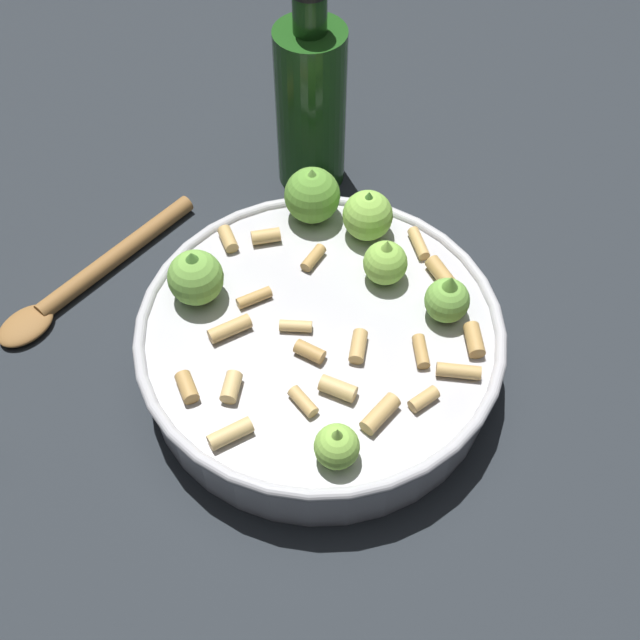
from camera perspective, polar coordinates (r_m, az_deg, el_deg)
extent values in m
plane|color=#23282D|center=(0.66, 0.00, -3.37)|extent=(2.40, 2.40, 0.00)
cylinder|color=#B7B7BC|center=(0.64, 0.00, -2.01)|extent=(0.28, 0.28, 0.05)
torus|color=#B7B7BC|center=(0.61, 0.00, -0.56)|extent=(0.29, 0.29, 0.01)
sphere|color=#75B247|center=(0.62, 9.17, 1.41)|extent=(0.04, 0.04, 0.04)
cone|color=#609E38|center=(0.60, 9.40, 2.54)|extent=(0.02, 0.02, 0.02)
sphere|color=#8CC64C|center=(0.67, 3.47, 7.55)|extent=(0.04, 0.04, 0.04)
cone|color=#4C8933|center=(0.65, 3.55, 8.77)|extent=(0.02, 0.02, 0.01)
sphere|color=#8CC64C|center=(0.54, 1.22, -9.13)|extent=(0.03, 0.03, 0.03)
cone|color=#8CC64C|center=(0.53, 1.25, -8.28)|extent=(0.01, 0.01, 0.01)
sphere|color=#75B247|center=(0.62, -8.98, 3.04)|extent=(0.04, 0.04, 0.04)
cone|color=#4C8933|center=(0.61, -9.23, 4.32)|extent=(0.02, 0.02, 0.02)
sphere|color=#8CC64C|center=(0.63, 4.74, 4.13)|extent=(0.04, 0.04, 0.04)
cone|color=#8CC64C|center=(0.62, 4.85, 5.24)|extent=(0.02, 0.02, 0.02)
sphere|color=#609E38|center=(0.68, -0.57, 9.00)|extent=(0.05, 0.05, 0.05)
cone|color=#75B247|center=(0.66, -0.58, 10.36)|extent=(0.02, 0.02, 0.02)
cylinder|color=tan|center=(0.58, 1.30, -4.97)|extent=(0.03, 0.02, 0.01)
cylinder|color=tan|center=(0.57, -1.23, -5.92)|extent=(0.03, 0.02, 0.01)
cylinder|color=tan|center=(0.61, -1.77, -0.44)|extent=(0.03, 0.02, 0.01)
cylinder|color=tan|center=(0.57, 4.37, -6.77)|extent=(0.01, 0.03, 0.01)
cylinder|color=tan|center=(0.58, -9.59, -4.81)|extent=(0.03, 0.02, 0.01)
cylinder|color=tan|center=(0.58, 7.51, -5.70)|extent=(0.02, 0.02, 0.01)
cylinder|color=tan|center=(0.59, -0.75, -2.30)|extent=(0.02, 0.01, 0.01)
cylinder|color=tan|center=(0.67, 7.15, 5.52)|extent=(0.03, 0.03, 0.01)
cylinder|color=tan|center=(0.56, -6.50, -8.16)|extent=(0.02, 0.03, 0.01)
cylinder|color=tan|center=(0.61, -6.54, -0.63)|extent=(0.02, 0.04, 0.01)
cylinder|color=tan|center=(0.63, -4.78, 1.63)|extent=(0.02, 0.03, 0.01)
cylinder|color=tan|center=(0.58, -6.44, -4.84)|extent=(0.02, 0.03, 0.01)
cylinder|color=tan|center=(0.59, 9.98, -3.66)|extent=(0.03, 0.03, 0.01)
cylinder|color=tan|center=(0.60, 7.31, -2.27)|extent=(0.03, 0.03, 0.01)
cylinder|color=tan|center=(0.60, 3.02, -1.64)|extent=(0.02, 0.03, 0.01)
cylinder|color=tan|center=(0.67, -3.93, 6.06)|extent=(0.02, 0.03, 0.01)
cylinder|color=tan|center=(0.61, 11.09, -1.42)|extent=(0.03, 0.03, 0.01)
cylinder|color=tan|center=(0.65, -0.49, 4.52)|extent=(0.01, 0.03, 0.01)
cylinder|color=tan|center=(0.65, 8.75, 3.35)|extent=(0.03, 0.03, 0.01)
cylinder|color=tan|center=(0.67, -6.66, 5.83)|extent=(0.03, 0.02, 0.01)
cylinder|color=#1E4C19|center=(0.76, -0.67, 14.99)|extent=(0.07, 0.07, 0.16)
cylinder|color=#1E4C19|center=(0.70, -0.75, 21.35)|extent=(0.03, 0.03, 0.04)
cylinder|color=olive|center=(0.75, -14.41, 4.57)|extent=(0.03, 0.18, 0.02)
ellipsoid|color=olive|center=(0.72, -20.50, -0.39)|extent=(0.04, 0.05, 0.01)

